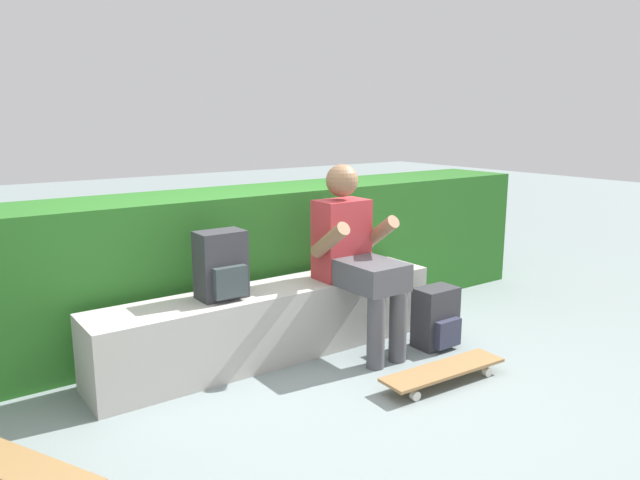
# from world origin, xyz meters

# --- Properties ---
(ground_plane) EXTENTS (24.00, 24.00, 0.00)m
(ground_plane) POSITION_xyz_m (0.00, 0.00, 0.00)
(ground_plane) COLOR gray
(bench_main) EXTENTS (2.31, 0.41, 0.45)m
(bench_main) POSITION_xyz_m (0.00, 0.42, 0.22)
(bench_main) COLOR #ADAAA3
(bench_main) RESTS_ON ground
(person_skater) EXTENTS (0.49, 0.62, 1.20)m
(person_skater) POSITION_xyz_m (0.50, 0.21, 0.65)
(person_skater) COLOR #B73338
(person_skater) RESTS_ON ground
(skateboard_near_person) EXTENTS (0.81, 0.24, 0.09)m
(skateboard_near_person) POSITION_xyz_m (0.58, -0.50, 0.07)
(skateboard_near_person) COLOR olive
(skateboard_near_person) RESTS_ON ground
(skateboard_beside_bench) EXTENTS (0.54, 0.81, 0.09)m
(skateboard_beside_bench) POSITION_xyz_m (-1.57, -0.14, 0.07)
(skateboard_beside_bench) COLOR olive
(skateboard_beside_bench) RESTS_ON ground
(backpack_on_bench) EXTENTS (0.28, 0.23, 0.40)m
(backpack_on_bench) POSITION_xyz_m (-0.35, 0.41, 0.64)
(backpack_on_bench) COLOR #333338
(backpack_on_bench) RESTS_ON bench_main
(backpack_on_ground) EXTENTS (0.28, 0.23, 0.40)m
(backpack_on_ground) POSITION_xyz_m (0.96, -0.08, 0.19)
(backpack_on_ground) COLOR #333338
(backpack_on_ground) RESTS_ON ground
(hedge_row) EXTENTS (4.67, 0.66, 0.99)m
(hedge_row) POSITION_xyz_m (0.36, 1.05, 0.49)
(hedge_row) COLOR #25621F
(hedge_row) RESTS_ON ground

